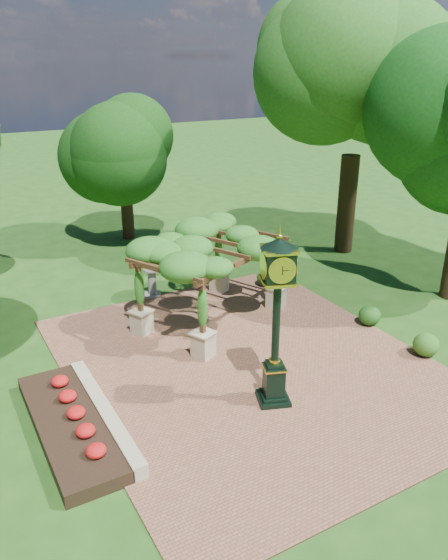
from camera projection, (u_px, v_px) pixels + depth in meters
ground at (267, 380)px, 15.54m from camera, size 120.00×120.00×0.00m
brick_plaza at (249, 364)px, 16.34m from camera, size 10.00×12.00×0.04m
border_wall at (105, 414)px, 13.77m from camera, size 0.35×5.00×0.40m
flower_bed at (69, 425)px, 13.36m from camera, size 1.50×5.00×0.36m
pedestal_clock at (277, 307)px, 13.53m from camera, size 1.18×1.18×4.65m
pergola at (212, 251)px, 18.07m from camera, size 5.82×4.88×3.14m
sundial at (152, 284)px, 20.78m from camera, size 0.80×0.80×1.12m
shrub_front at (426, 345)px, 16.65m from camera, size 0.90×0.90×0.71m
shrub_mid at (370, 315)px, 18.57m from camera, size 0.83×0.83×0.67m
shrub_back at (267, 277)px, 21.72m from camera, size 0.87×0.87×0.70m
tree_north at (122, 141)px, 25.87m from camera, size 3.96×3.96×6.99m
tree_east_far at (358, 71)px, 22.91m from camera, size 5.90×5.90×11.57m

